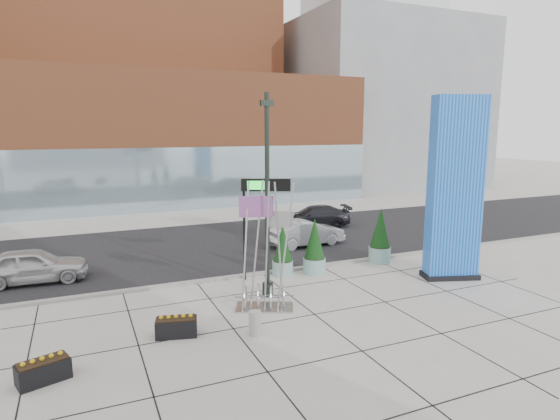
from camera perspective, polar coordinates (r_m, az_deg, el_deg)
name	(u,v)px	position (r m, az deg, el deg)	size (l,w,h in m)	color
ground	(277,309)	(17.36, -0.32, -11.96)	(160.00, 160.00, 0.00)	#9E9991
street_asphalt	(207,246)	(26.41, -8.93, -4.36)	(80.00, 12.00, 0.02)	black
curb_edge	(242,276)	(20.86, -4.70, -8.01)	(80.00, 0.30, 0.12)	gray
tower_podium	(166,140)	(42.46, -13.71, 8.34)	(34.00, 10.00, 11.00)	#A0532E
tower_glass_front	(179,179)	(37.93, -12.26, 3.70)	(34.00, 0.60, 5.00)	#8CA5B2
building_grey_parking	(374,106)	(56.95, 11.37, 12.29)	(20.00, 18.00, 18.00)	slate
blue_pylon	(455,192)	(21.25, 20.54, 2.03)	(2.56, 1.73, 7.83)	#0B48A8
lamp_post	(267,216)	(17.87, -1.56, -0.68)	(0.50, 0.43, 7.78)	black
public_art_sculpture	(265,276)	(17.02, -1.85, -8.01)	(2.31, 1.80, 4.70)	#AAACAF
concrete_bollard	(255,323)	(15.24, -3.07, -13.61)	(0.40, 0.40, 0.78)	gray
overhead_street_sign	(260,193)	(19.93, -2.40, 2.14)	(1.96, 1.02, 4.39)	black
round_planter_east	(380,236)	(23.32, 12.12, -3.18)	(1.08, 1.08, 2.69)	#7CA8A1
round_planter_mid	(314,247)	(21.08, 4.22, -4.58)	(1.01, 1.01, 2.54)	#7CA8A1
round_planter_west	(283,251)	(20.83, 0.33, -5.03)	(0.92, 0.92, 2.31)	#7CA8A1
box_planter_north	(176,326)	(15.54, -12.52, -13.63)	(1.39, 0.92, 0.70)	black
box_planter_south	(43,370)	(14.16, -26.92, -16.98)	(1.39, 0.99, 0.69)	black
car_white_west	(32,266)	(22.45, -27.96, -6.05)	(1.75, 4.35, 1.48)	silver
car_silver_mid	(306,233)	(26.09, 3.21, -2.84)	(1.51, 4.33, 1.43)	#A8A9B0
car_dark_east	(314,217)	(31.07, 4.15, -0.80)	(1.96, 4.81, 1.40)	black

